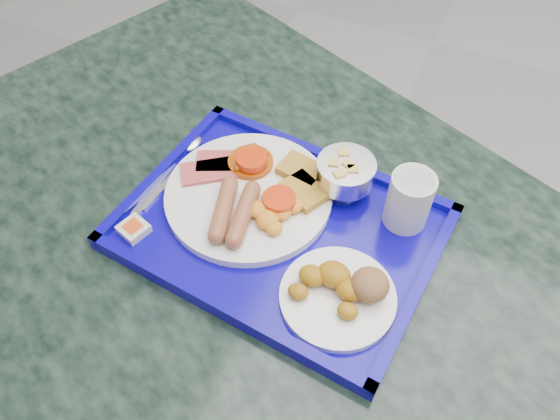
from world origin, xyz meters
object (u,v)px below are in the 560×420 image
bread_plate (342,291)px  tray (280,229)px  juice_cup (409,199)px  table (259,300)px  main_plate (253,194)px  fruit_bowl (345,172)px

bread_plate → tray: bearing=149.4°
bread_plate → juice_cup: size_ratio=1.75×
table → bread_plate: bread_plate is taller
tray → bread_plate: (0.13, -0.08, 0.02)m
juice_cup → table: bearing=-150.8°
main_plate → bread_plate: (0.19, -0.11, 0.00)m
main_plate → bread_plate: size_ratio=1.64×
table → main_plate: (-0.03, 0.05, 0.23)m
tray → juice_cup: bearing=28.6°
fruit_bowl → main_plate: bearing=-147.4°
fruit_bowl → table: bearing=-126.1°
table → tray: (0.03, 0.02, 0.21)m
main_plate → juice_cup: 0.24m
fruit_bowl → juice_cup: (0.11, -0.02, 0.01)m
fruit_bowl → juice_cup: juice_cup is taller
main_plate → fruit_bowl: 0.15m
tray → main_plate: (-0.06, 0.03, 0.02)m
main_plate → fruit_bowl: fruit_bowl is taller
main_plate → fruit_bowl: (0.12, 0.08, 0.03)m
bread_plate → table: bearing=161.2°
table → tray: bearing=32.6°
juice_cup → tray: bearing=-151.4°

